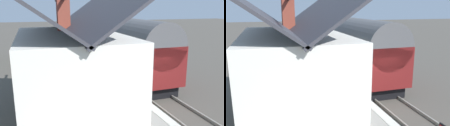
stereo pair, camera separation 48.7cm
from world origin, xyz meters
TOP-DOWN VIEW (x-y plane):
  - ground_plane at (0.00, 0.00)m, footprint 160.00×160.00m
  - platform at (0.00, 3.62)m, footprint 32.00×5.24m
  - platform_edge_coping at (0.00, 1.18)m, footprint 32.00×0.36m
  - rail_near at (0.00, -1.62)m, footprint 52.00×0.08m
  - rail_far at (0.00, -0.18)m, footprint 52.00×0.08m
  - train at (3.36, -0.90)m, footprint 8.36×2.73m
  - station_building at (-1.20, 4.26)m, footprint 7.79×4.34m
  - bench_mid_platform at (7.99, 2.52)m, footprint 1.42×0.50m
  - planter_by_door at (11.41, 3.05)m, footprint 1.05×0.32m
  - planter_bench_left at (6.09, 5.43)m, footprint 0.79×0.32m
  - planter_edge_near at (9.85, 5.55)m, footprint 0.52×0.52m
  - planter_under_sign at (11.17, 4.16)m, footprint 0.55×0.55m
  - lamp_post_platform at (5.53, 1.92)m, footprint 0.32×0.50m

SIDE VIEW (x-z plane):
  - ground_plane at x=0.00m, z-range 0.00..0.00m
  - rail_near at x=0.00m, z-range 0.00..0.14m
  - rail_far at x=0.00m, z-range 0.00..0.14m
  - platform at x=0.00m, z-range 0.00..0.96m
  - platform_edge_coping at x=0.00m, z-range 0.96..0.98m
  - planter_bench_left at x=6.09m, z-range 0.95..1.54m
  - planter_by_door at x=11.41m, z-range 0.95..1.58m
  - planter_edge_near at x=9.85m, z-range 0.97..1.77m
  - planter_under_sign at x=11.17m, z-range 0.97..1.79m
  - bench_mid_platform at x=7.99m, z-range 1.00..1.88m
  - train at x=3.36m, z-range 0.05..4.37m
  - station_building at x=-1.20m, z-range -0.31..5.51m
  - lamp_post_platform at x=5.53m, z-range 1.73..5.74m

